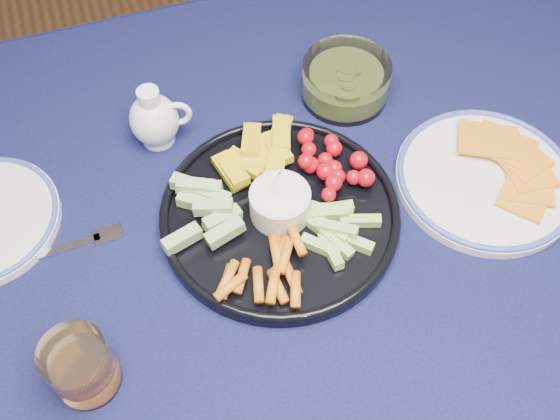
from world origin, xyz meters
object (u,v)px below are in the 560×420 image
object	(u,v)px
pickle_bowl	(345,82)
dining_table	(220,294)
creamer_pitcher	(155,119)
juice_tumbler	(82,368)
crudite_platter	(278,211)
cheese_plate	(486,177)

from	to	relation	value
pickle_bowl	dining_table	bearing A→B (deg)	-140.44
creamer_pitcher	pickle_bowl	size ratio (longest dim) A/B	0.73
creamer_pitcher	juice_tumbler	xyz separation A→B (m)	(-0.16, -0.33, -0.00)
creamer_pitcher	juice_tumbler	bearing A→B (deg)	-115.26
crudite_platter	juice_tumbler	xyz separation A→B (m)	(-0.28, -0.14, 0.02)
creamer_pitcher	juice_tumbler	size ratio (longest dim) A/B	1.14
creamer_pitcher	cheese_plate	bearing A→B (deg)	-28.80
pickle_bowl	cheese_plate	world-z (taller)	pickle_bowl
crudite_platter	creamer_pitcher	size ratio (longest dim) A/B	3.27
dining_table	creamer_pitcher	size ratio (longest dim) A/B	16.77
crudite_platter	juice_tumbler	distance (m)	0.31
dining_table	juice_tumbler	xyz separation A→B (m)	(-0.18, -0.10, 0.13)
dining_table	juice_tumbler	size ratio (longest dim) A/B	19.03
crudite_platter	pickle_bowl	distance (m)	0.26
creamer_pitcher	juice_tumbler	world-z (taller)	creamer_pitcher
cheese_plate	juice_tumbler	size ratio (longest dim) A/B	2.88
pickle_bowl	juice_tumbler	xyz separation A→B (m)	(-0.45, -0.33, 0.01)
crudite_platter	dining_table	bearing A→B (deg)	-158.84
creamer_pitcher	pickle_bowl	xyz separation A→B (m)	(0.30, -0.01, -0.01)
crudite_platter	cheese_plate	size ratio (longest dim) A/B	1.29
dining_table	cheese_plate	bearing A→B (deg)	0.41
pickle_bowl	juice_tumbler	bearing A→B (deg)	-144.03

